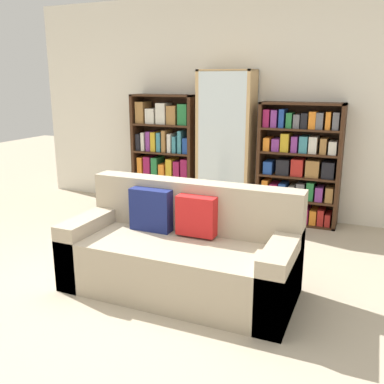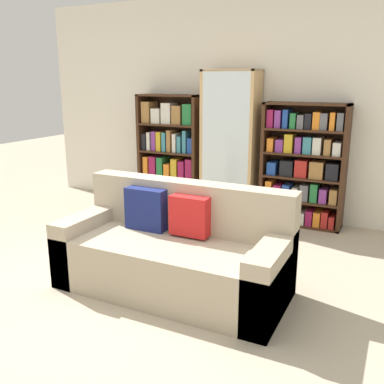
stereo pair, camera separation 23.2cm
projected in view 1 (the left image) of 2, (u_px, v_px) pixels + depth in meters
ground_plane at (135, 312)px, 3.19m from camera, size 16.00×16.00×0.00m
wall_back at (246, 107)px, 5.33m from camera, size 6.11×0.06×2.70m
couch at (181, 254)px, 3.48m from camera, size 1.85×0.81×0.86m
bookshelf_left at (165, 154)px, 5.71m from camera, size 0.87×0.32×1.50m
display_cabinet at (226, 145)px, 5.32m from camera, size 0.68×0.36×1.80m
bookshelf_right at (299, 165)px, 5.04m from camera, size 0.95×0.32×1.43m
wine_bottle at (241, 235)px, 4.33m from camera, size 0.09×0.09×0.37m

